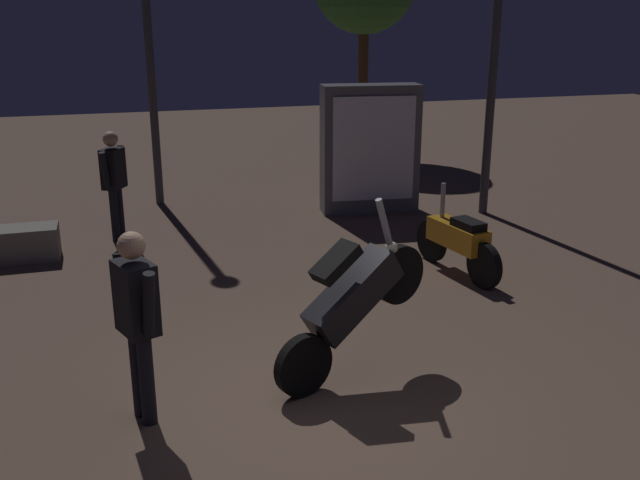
% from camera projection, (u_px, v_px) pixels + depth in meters
% --- Properties ---
extents(ground_plane, '(40.00, 40.00, 0.00)m').
position_uv_depth(ground_plane, '(321.00, 403.00, 5.97)').
color(ground_plane, brown).
extents(motorcycle_black_foreground, '(1.59, 0.69, 1.63)m').
position_uv_depth(motorcycle_black_foreground, '(353.00, 300.00, 6.21)').
color(motorcycle_black_foreground, black).
rests_on(motorcycle_black_foreground, ground_plane).
extents(motorcycle_orange_parked_left, '(0.45, 1.65, 1.11)m').
position_uv_depth(motorcycle_orange_parked_left, '(457.00, 241.00, 8.86)').
color(motorcycle_orange_parked_left, black).
rests_on(motorcycle_orange_parked_left, ground_plane).
extents(person_rider_beside, '(0.38, 0.63, 1.60)m').
position_uv_depth(person_rider_beside, '(114.00, 177.00, 10.08)').
color(person_rider_beside, black).
rests_on(person_rider_beside, ground_plane).
extents(person_bystander_far, '(0.35, 0.65, 1.60)m').
position_uv_depth(person_bystander_far, '(137.00, 312.00, 5.46)').
color(person_bystander_far, black).
rests_on(person_bystander_far, ground_plane).
extents(kiosk_billboard, '(1.65, 0.73, 2.10)m').
position_uv_depth(kiosk_billboard, '(370.00, 149.00, 11.56)').
color(kiosk_billboard, '#595960').
rests_on(kiosk_billboard, ground_plane).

